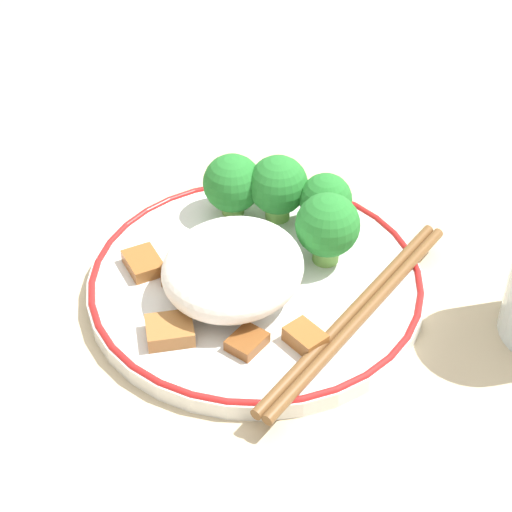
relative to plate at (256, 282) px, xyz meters
name	(u,v)px	position (x,y,z in m)	size (l,w,h in m)	color
ground_plane	(256,290)	(0.00, 0.00, -0.01)	(3.00, 3.00, 0.00)	#C6B28E
plate	(256,282)	(0.00, 0.00, 0.00)	(0.24, 0.24, 0.02)	white
rice_mound	(233,268)	(-0.02, 0.01, 0.03)	(0.10, 0.10, 0.05)	white
broccoli_back_left	(328,226)	(0.04, -0.03, 0.04)	(0.05, 0.05, 0.06)	#72AD4C
broccoli_back_center	(326,200)	(0.08, -0.01, 0.03)	(0.04, 0.04, 0.05)	#72AD4C
broccoli_back_right	(278,186)	(0.07, 0.02, 0.03)	(0.05, 0.05, 0.05)	#72AD4C
broccoli_mid_left	(232,184)	(0.06, 0.06, 0.03)	(0.05, 0.05, 0.05)	#72AD4C
meat_near_front	(143,263)	(-0.03, 0.08, 0.01)	(0.04, 0.04, 0.01)	#995B28
meat_near_left	(188,273)	(-0.03, 0.04, 0.01)	(0.04, 0.04, 0.01)	brown
meat_near_right	(247,342)	(-0.06, -0.03, 0.01)	(0.03, 0.02, 0.01)	brown
meat_near_back	(170,331)	(-0.08, 0.02, 0.01)	(0.04, 0.04, 0.01)	#9E6633
meat_on_rice_edge	(305,338)	(-0.04, -0.06, 0.01)	(0.03, 0.03, 0.01)	#995B28
chopsticks	(358,313)	(0.00, -0.08, 0.01)	(0.22, 0.04, 0.01)	brown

